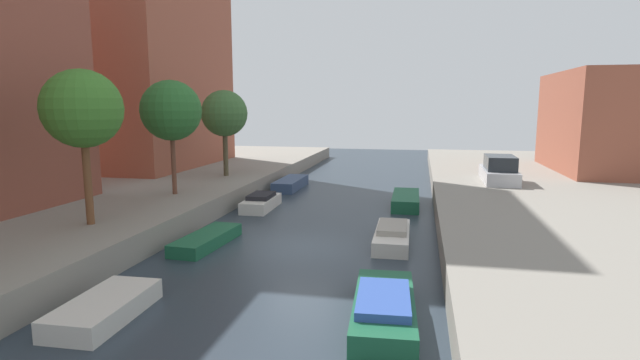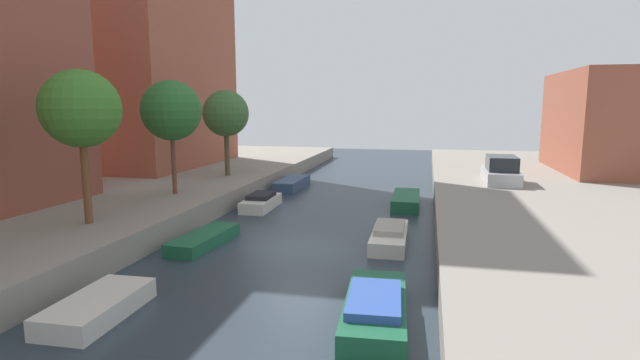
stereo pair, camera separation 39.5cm
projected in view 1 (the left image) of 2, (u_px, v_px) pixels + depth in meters
name	position (u px, v px, depth m)	size (l,w,h in m)	color
ground_plane	(302.00, 248.00, 18.00)	(84.00, 84.00, 0.00)	#28333D
low_block_right	(640.00, 122.00, 30.85)	(10.00, 10.52, 6.47)	brown
street_tree_2	(82.00, 109.00, 16.89)	(2.77, 2.77, 5.56)	brown
street_tree_3	(171.00, 111.00, 22.90)	(2.89, 2.89, 5.49)	brown
street_tree_4	(224.00, 114.00, 29.11)	(2.80, 2.80, 5.22)	#4E4731
parked_car	(499.00, 171.00, 27.20)	(1.84, 4.66, 1.51)	#B7B7BC
moored_boat_left_2	(105.00, 308.00, 11.99)	(1.56, 3.10, 0.53)	beige
moored_boat_left_3	(207.00, 240.00, 18.25)	(1.45, 3.76, 0.47)	#195638
moored_boat_left_4	(261.00, 202.00, 24.76)	(1.35, 3.34, 0.79)	beige
moored_boat_left_5	(291.00, 184.00, 30.87)	(1.36, 4.34, 0.64)	#33476B
moored_boat_right_2	(384.00, 308.00, 11.82)	(1.72, 4.23, 0.78)	#195638
moored_boat_right_3	(392.00, 235.00, 18.52)	(1.33, 3.93, 0.75)	beige
moored_boat_right_4	(406.00, 200.00, 25.45)	(1.42, 4.24, 0.64)	#195638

